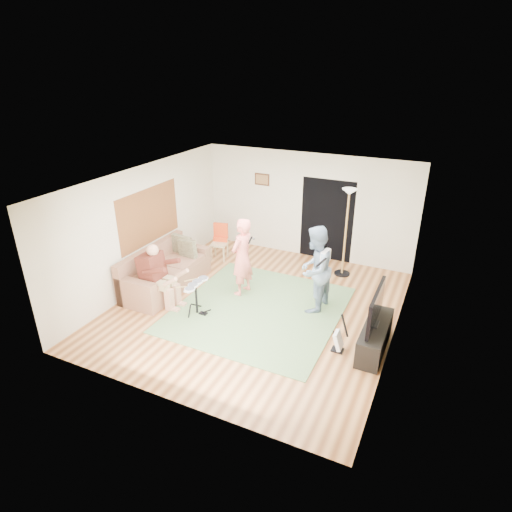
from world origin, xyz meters
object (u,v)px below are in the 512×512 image
(drum_kit, at_px, (196,300))
(singer, at_px, (242,257))
(guitar_spare, at_px, (339,340))
(torchiere_lamp, at_px, (347,217))
(television, at_px, (376,307))
(sofa, at_px, (163,274))
(dining_chair, at_px, (220,247))
(tv_cabinet, at_px, (375,337))
(guitarist, at_px, (315,269))

(drum_kit, bearing_deg, singer, 68.46)
(guitar_spare, xyz_separation_m, torchiere_lamp, (-0.73, 2.99, 1.23))
(television, bearing_deg, sofa, 176.22)
(drum_kit, xyz_separation_m, dining_chair, (-0.90, 2.54, 0.02))
(sofa, bearing_deg, torchiere_lamp, 33.73)
(torchiere_lamp, bearing_deg, tv_cabinet, -64.24)
(dining_chair, xyz_separation_m, television, (4.35, -2.20, 0.52))
(guitar_spare, xyz_separation_m, dining_chair, (-3.84, 2.53, 0.11))
(torchiere_lamp, relative_size, tv_cabinet, 1.51)
(sofa, distance_m, guitarist, 3.47)
(singer, distance_m, dining_chair, 2.01)
(dining_chair, bearing_deg, guitarist, -36.52)
(torchiere_lamp, bearing_deg, guitarist, -94.50)
(sofa, relative_size, drum_kit, 3.18)
(guitar_spare, height_order, tv_cabinet, guitar_spare)
(drum_kit, xyz_separation_m, singer, (0.45, 1.15, 0.56))
(drum_kit, height_order, guitarist, guitarist)
(sofa, relative_size, singer, 1.31)
(guitar_spare, distance_m, tv_cabinet, 0.65)
(sofa, relative_size, tv_cabinet, 1.63)
(guitarist, xyz_separation_m, torchiere_lamp, (0.14, 1.82, 0.55))
(guitar_spare, bearing_deg, singer, 155.29)
(sofa, bearing_deg, guitar_spare, -8.65)
(torchiere_lamp, height_order, television, torchiere_lamp)
(guitarist, bearing_deg, drum_kit, -54.21)
(sofa, xyz_separation_m, guitarist, (3.37, 0.53, 0.60))
(torchiere_lamp, bearing_deg, dining_chair, -171.55)
(dining_chair, distance_m, television, 4.90)
(drum_kit, relative_size, torchiere_lamp, 0.34)
(drum_kit, height_order, tv_cabinet, drum_kit)
(torchiere_lamp, bearing_deg, television, -65.12)
(singer, bearing_deg, sofa, -64.85)
(guitarist, relative_size, dining_chair, 1.96)
(singer, relative_size, tv_cabinet, 1.24)
(guitar_spare, relative_size, torchiere_lamp, 0.36)
(singer, distance_m, television, 3.10)
(singer, relative_size, television, 1.44)
(drum_kit, bearing_deg, guitarist, 29.63)
(guitarist, bearing_deg, guitar_spare, 42.68)
(dining_chair, height_order, television, television)
(singer, xyz_separation_m, television, (3.00, -0.81, -0.02))
(guitar_spare, bearing_deg, tv_cabinet, 30.75)
(dining_chair, bearing_deg, television, -38.80)
(guitarist, distance_m, television, 1.62)
(dining_chair, bearing_deg, sofa, -113.99)
(sofa, relative_size, dining_chair, 2.47)
(drum_kit, distance_m, television, 3.51)
(sofa, height_order, guitarist, guitarist)
(singer, bearing_deg, drum_kit, -12.25)
(drum_kit, xyz_separation_m, television, (3.45, 0.34, 0.54))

